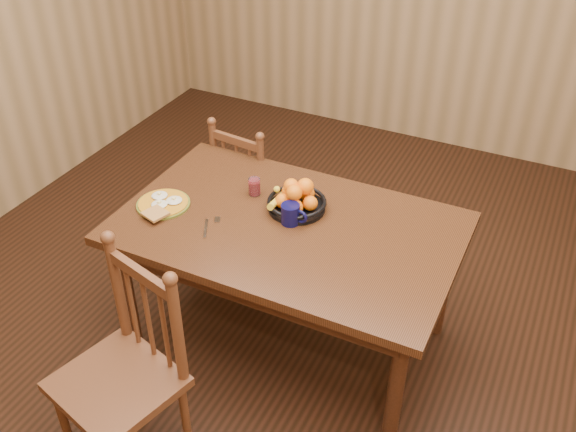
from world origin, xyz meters
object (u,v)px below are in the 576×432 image
at_px(chair_near, 125,374).
at_px(breakfast_plate, 163,204).
at_px(coffee_mug, 291,214).
at_px(dining_table, 288,239).
at_px(fruit_bowl, 296,200).
at_px(chair_far, 252,187).

distance_m(chair_near, breakfast_plate, 0.88).
height_order(chair_near, coffee_mug, chair_near).
height_order(dining_table, fruit_bowl, fruit_bowl).
height_order(chair_far, chair_near, chair_near).
distance_m(chair_far, chair_near, 1.57).
xyz_separation_m(chair_far, chair_near, (0.25, -1.55, 0.06)).
xyz_separation_m(chair_far, coffee_mug, (0.56, -0.62, 0.37)).
bearing_deg(breakfast_plate, coffee_mug, 13.28).
distance_m(breakfast_plate, fruit_bowl, 0.66).
bearing_deg(breakfast_plate, chair_far, 85.00).
relative_size(dining_table, chair_far, 1.80).
relative_size(chair_far, chair_near, 0.88).
xyz_separation_m(breakfast_plate, fruit_bowl, (0.60, 0.26, 0.04)).
bearing_deg(coffee_mug, breakfast_plate, -166.72).
distance_m(dining_table, breakfast_plate, 0.64).
bearing_deg(breakfast_plate, fruit_bowl, 23.55).
distance_m(dining_table, coffee_mug, 0.14).
bearing_deg(fruit_bowl, chair_far, 136.53).
height_order(dining_table, chair_far, chair_far).
bearing_deg(chair_far, breakfast_plate, 91.50).
bearing_deg(chair_far, fruit_bowl, 143.02).
xyz_separation_m(dining_table, fruit_bowl, (-0.02, 0.13, 0.14)).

